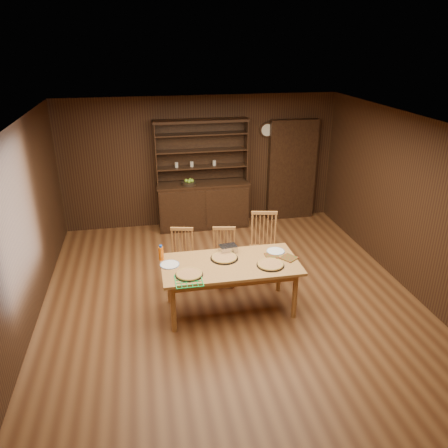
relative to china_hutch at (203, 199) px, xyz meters
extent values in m
plane|color=brown|center=(0.00, -2.75, -0.60)|extent=(6.00, 6.00, 0.00)
plane|color=silver|center=(0.00, -2.75, 2.00)|extent=(6.00, 6.00, 0.00)
plane|color=#372311|center=(0.00, 0.25, 0.70)|extent=(5.50, 0.00, 5.50)
plane|color=#372311|center=(0.00, -5.75, 0.70)|extent=(5.50, 0.00, 5.50)
plane|color=#372311|center=(-2.75, -2.75, 0.70)|extent=(0.00, 6.00, 6.00)
plane|color=#372311|center=(2.75, -2.75, 0.70)|extent=(0.00, 6.00, 6.00)
cube|color=#331F11|center=(0.00, -0.01, -0.15)|extent=(1.80, 0.50, 0.90)
cube|color=#331F11|center=(0.00, -0.01, 0.32)|extent=(1.84, 0.52, 0.04)
cube|color=#331F11|center=(0.00, 0.22, 0.95)|extent=(1.80, 0.02, 1.20)
cube|color=#331F11|center=(-0.89, 0.07, 0.95)|extent=(0.02, 0.32, 1.20)
cube|color=#331F11|center=(0.89, 0.07, 0.95)|extent=(0.02, 0.32, 1.20)
cube|color=#331F11|center=(0.00, 0.07, 1.55)|extent=(1.84, 0.34, 0.05)
cylinder|color=#B7AE9B|center=(-0.50, 0.07, 0.72)|extent=(0.07, 0.07, 0.10)
cylinder|color=#B7AE9B|center=(-0.20, 0.07, 0.72)|extent=(0.07, 0.07, 0.10)
cube|color=#331F11|center=(1.90, 0.15, 0.45)|extent=(1.00, 0.18, 2.10)
cylinder|color=#331F11|center=(1.35, 0.21, 1.30)|extent=(0.30, 0.04, 0.30)
cylinder|color=silver|center=(1.35, 0.18, 1.30)|extent=(0.24, 0.01, 0.24)
cube|color=#BB8241|center=(-0.06, -3.05, 0.13)|extent=(1.89, 0.95, 0.04)
cylinder|color=#BB8241|center=(-0.90, -3.41, -0.24)|extent=(0.07, 0.07, 0.71)
cylinder|color=#BB8241|center=(-0.90, -2.69, -0.24)|extent=(0.07, 0.07, 0.71)
cylinder|color=#BB8241|center=(0.77, -3.41, -0.24)|extent=(0.07, 0.07, 0.71)
cylinder|color=#BB8241|center=(0.77, -2.69, -0.24)|extent=(0.07, 0.07, 0.71)
cube|color=#B2773D|center=(-0.66, -2.21, -0.22)|extent=(0.44, 0.43, 0.04)
cylinder|color=#B2773D|center=(-0.83, -2.31, -0.42)|extent=(0.03, 0.03, 0.36)
cylinder|color=#B2773D|center=(-0.77, -2.05, -0.42)|extent=(0.03, 0.03, 0.36)
cylinder|color=#B2773D|center=(-0.55, -2.37, -0.42)|extent=(0.03, 0.03, 0.36)
cylinder|color=#B2773D|center=(-0.49, -2.11, -0.42)|extent=(0.03, 0.03, 0.36)
cube|color=#B2773D|center=(-0.63, -2.06, 0.29)|extent=(0.35, 0.11, 0.05)
cube|color=#B2773D|center=(-0.01, -2.33, -0.21)|extent=(0.43, 0.42, 0.04)
cylinder|color=#B2773D|center=(-0.18, -2.44, -0.41)|extent=(0.03, 0.03, 0.36)
cylinder|color=#B2773D|center=(-0.13, -2.17, -0.41)|extent=(0.03, 0.03, 0.36)
cylinder|color=#B2773D|center=(0.10, -2.49, -0.41)|extent=(0.03, 0.03, 0.36)
cylinder|color=#B2773D|center=(0.15, -2.23, -0.41)|extent=(0.03, 0.03, 0.36)
cube|color=#B2773D|center=(0.02, -2.18, 0.30)|extent=(0.36, 0.10, 0.05)
cube|color=#B2773D|center=(0.66, -2.22, -0.15)|extent=(0.51, 0.50, 0.04)
cylinder|color=#B2773D|center=(0.46, -2.34, -0.38)|extent=(0.04, 0.04, 0.43)
cylinder|color=#B2773D|center=(0.53, -2.03, -0.38)|extent=(0.04, 0.04, 0.43)
cylinder|color=#B2773D|center=(0.79, -2.40, -0.38)|extent=(0.04, 0.04, 0.43)
cylinder|color=#B2773D|center=(0.85, -2.10, -0.38)|extent=(0.04, 0.04, 0.43)
cube|color=#B2773D|center=(0.70, -2.04, 0.45)|extent=(0.42, 0.12, 0.05)
cylinder|color=black|center=(-0.66, -3.27, 0.16)|extent=(0.37, 0.37, 0.01)
cylinder|color=tan|center=(-0.66, -3.27, 0.17)|extent=(0.34, 0.34, 0.02)
torus|color=gold|center=(-0.66, -3.27, 0.17)|extent=(0.35, 0.35, 0.03)
cylinder|color=black|center=(0.46, -3.22, 0.16)|extent=(0.38, 0.38, 0.01)
cylinder|color=tan|center=(0.46, -3.22, 0.17)|extent=(0.35, 0.35, 0.02)
torus|color=gold|center=(0.46, -3.22, 0.17)|extent=(0.36, 0.36, 0.03)
cylinder|color=black|center=(-0.12, -2.90, 0.16)|extent=(0.39, 0.39, 0.01)
cylinder|color=tan|center=(-0.12, -2.90, 0.17)|extent=(0.35, 0.35, 0.02)
torus|color=gold|center=(-0.12, -2.90, 0.17)|extent=(0.36, 0.36, 0.03)
cylinder|color=white|center=(-0.89, -2.95, 0.16)|extent=(0.26, 0.26, 0.01)
torus|color=#365BA4|center=(-0.89, -2.95, 0.16)|extent=(0.27, 0.27, 0.01)
cylinder|color=white|center=(0.65, -2.83, 0.16)|extent=(0.26, 0.26, 0.01)
torus|color=#365BA4|center=(0.65, -2.83, 0.16)|extent=(0.26, 0.26, 0.01)
cube|color=silver|center=(-0.03, -2.70, 0.20)|extent=(0.26, 0.20, 0.10)
cylinder|color=orange|center=(-0.99, -2.77, 0.25)|extent=(0.07, 0.07, 0.19)
cylinder|color=#123C94|center=(-0.99, -2.77, 0.36)|extent=(0.04, 0.04, 0.03)
cube|color=#9E1212|center=(0.77, -3.06, 0.16)|extent=(0.28, 0.28, 0.02)
cube|color=#9E1212|center=(0.56, -2.95, 0.16)|extent=(0.18, 0.18, 0.01)
cylinder|color=black|center=(-0.28, -0.06, 0.37)|extent=(0.29, 0.29, 0.06)
sphere|color=#78AB2D|center=(-0.33, -0.06, 0.42)|extent=(0.08, 0.08, 0.08)
sphere|color=#78AB2D|center=(-0.25, -0.03, 0.42)|extent=(0.08, 0.08, 0.08)
sphere|color=#78AB2D|center=(-0.28, -0.11, 0.42)|extent=(0.08, 0.08, 0.08)
sphere|color=#78AB2D|center=(-0.22, -0.08, 0.42)|extent=(0.08, 0.08, 0.08)
camera|label=1|loc=(-1.15, -8.24, 3.03)|focal=35.00mm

